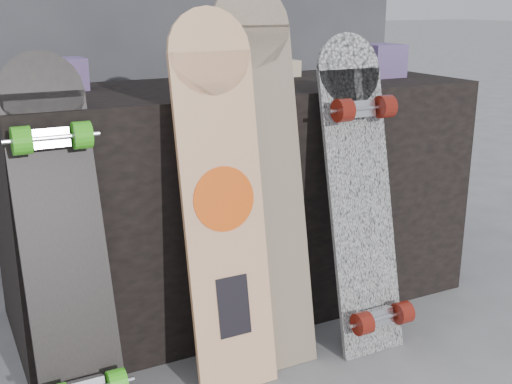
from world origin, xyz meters
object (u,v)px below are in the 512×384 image
longboard_geisha (222,193)px  longboard_celtic (263,169)px  vendor_table (240,197)px  longboard_cascadia (362,192)px  skateboard_dark (63,238)px

longboard_geisha → longboard_celtic: 0.17m
vendor_table → longboard_celtic: longboard_celtic is taller
longboard_geisha → longboard_cascadia: bearing=-1.7°
vendor_table → longboard_geisha: size_ratio=1.51×
vendor_table → longboard_cascadia: 0.49m
longboard_geisha → skateboard_dark: size_ratio=1.11×
longboard_geisha → skateboard_dark: longboard_geisha is taller
longboard_geisha → longboard_cascadia: longboard_geisha is taller
longboard_cascadia → skateboard_dark: bearing=176.5°
vendor_table → longboard_celtic: (-0.10, -0.36, 0.20)m
longboard_cascadia → skateboard_dark: (-0.90, 0.05, -0.01)m
longboard_geisha → skateboard_dark: (-0.43, 0.04, -0.07)m
vendor_table → skateboard_dark: bearing=-151.1°
longboard_cascadia → skateboard_dark: size_ratio=1.03×
longboard_celtic → longboard_cascadia: size_ratio=1.15×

